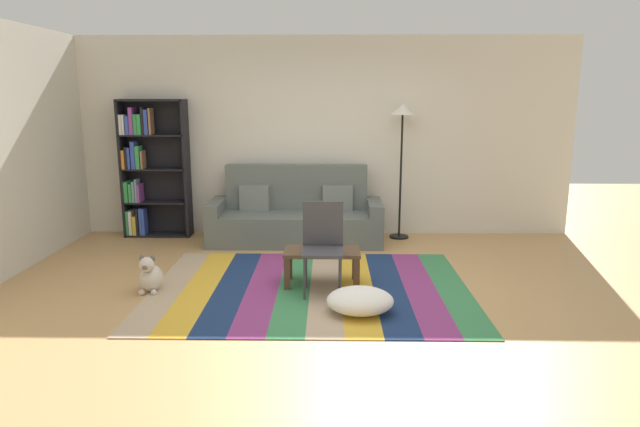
# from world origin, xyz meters

# --- Properties ---
(ground_plane) EXTENTS (14.00, 14.00, 0.00)m
(ground_plane) POSITION_xyz_m (0.00, 0.00, 0.00)
(ground_plane) COLOR tan
(back_wall) EXTENTS (6.80, 0.10, 2.70)m
(back_wall) POSITION_xyz_m (0.00, 2.55, 1.35)
(back_wall) COLOR silver
(back_wall) RESTS_ON ground_plane
(left_wall) EXTENTS (0.10, 5.50, 2.70)m
(left_wall) POSITION_xyz_m (-3.40, 0.75, 1.35)
(left_wall) COLOR beige
(left_wall) RESTS_ON ground_plane
(rug) EXTENTS (3.19, 2.44, 0.01)m
(rug) POSITION_xyz_m (-0.13, 0.17, 0.01)
(rug) COLOR tan
(rug) RESTS_ON ground_plane
(couch) EXTENTS (2.26, 0.80, 1.00)m
(couch) POSITION_xyz_m (-0.38, 2.02, 0.34)
(couch) COLOR #59605B
(couch) RESTS_ON ground_plane
(bookshelf) EXTENTS (0.90, 0.28, 1.86)m
(bookshelf) POSITION_xyz_m (-2.42, 2.31, 0.94)
(bookshelf) COLOR black
(bookshelf) RESTS_ON ground_plane
(coffee_table) EXTENTS (0.78, 0.41, 0.36)m
(coffee_table) POSITION_xyz_m (-0.01, 0.28, 0.30)
(coffee_table) COLOR #513826
(coffee_table) RESTS_ON rug
(pouf) EXTENTS (0.60, 0.51, 0.23)m
(pouf) POSITION_xyz_m (0.34, -0.49, 0.12)
(pouf) COLOR white
(pouf) RESTS_ON rug
(dog) EXTENTS (0.22, 0.35, 0.40)m
(dog) POSITION_xyz_m (-1.71, 0.06, 0.16)
(dog) COLOR beige
(dog) RESTS_ON ground_plane
(standing_lamp) EXTENTS (0.32, 0.32, 1.81)m
(standing_lamp) POSITION_xyz_m (1.02, 2.24, 1.51)
(standing_lamp) COLOR black
(standing_lamp) RESTS_ON ground_plane
(tv_remote) EXTENTS (0.13, 0.15, 0.02)m
(tv_remote) POSITION_xyz_m (-0.09, 0.23, 0.38)
(tv_remote) COLOR black
(tv_remote) RESTS_ON coffee_table
(folding_chair) EXTENTS (0.40, 0.40, 0.90)m
(folding_chair) POSITION_xyz_m (0.00, 0.09, 0.53)
(folding_chair) COLOR #38383D
(folding_chair) RESTS_ON ground_plane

